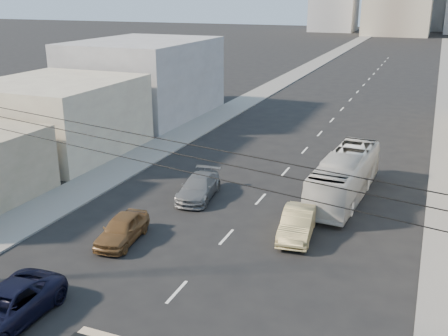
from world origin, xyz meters
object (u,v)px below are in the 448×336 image
Objects in this scene: navy_pickup at (5,308)px; city_bus at (345,176)px; sedan_tan at (298,223)px; sedan_grey at (199,187)px; sedan_brown at (122,229)px.

city_bus is (10.19, 18.98, 0.73)m from navy_pickup.
sedan_grey is at bearing 150.83° from sedan_tan.
city_bus is at bearing 60.19° from navy_pickup.
sedan_brown is at bearing -160.00° from sedan_tan.
navy_pickup is 1.09× the size of sedan_grey.
sedan_tan is 8.06m from sedan_grey.
city_bus is at bearing 14.04° from sedan_grey.
sedan_brown is (0.30, 8.13, -0.03)m from navy_pickup.
sedan_tan is at bearing 52.65° from navy_pickup.
sedan_brown is 7.41m from sedan_grey.
navy_pickup is at bearing -103.21° from sedan_grey.
sedan_tan reaches higher than navy_pickup.
navy_pickup is 15.52m from sedan_grey.
sedan_brown is at bearing -128.53° from city_bus.
navy_pickup is 1.16× the size of sedan_tan.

